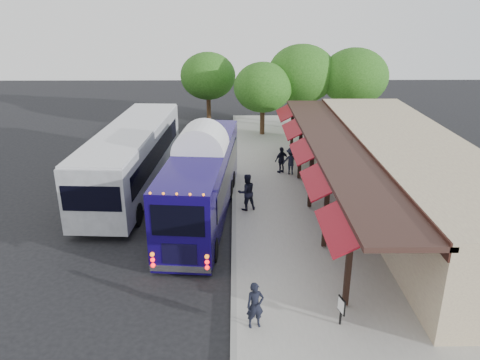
% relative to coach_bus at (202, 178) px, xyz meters
% --- Properties ---
extents(ground, '(90.00, 90.00, 0.00)m').
position_rel_coach_bus_xyz_m(ground, '(1.45, -3.55, -1.93)').
color(ground, black).
rests_on(ground, ground).
extents(sidewalk, '(10.00, 40.00, 0.15)m').
position_rel_coach_bus_xyz_m(sidewalk, '(6.45, 0.45, -1.86)').
color(sidewalk, '#9E9B93').
rests_on(sidewalk, ground).
extents(curb, '(0.20, 40.00, 0.16)m').
position_rel_coach_bus_xyz_m(curb, '(1.50, 0.45, -1.86)').
color(curb, gray).
rests_on(curb, ground).
extents(station_shelter, '(8.15, 20.00, 3.60)m').
position_rel_coach_bus_xyz_m(station_shelter, '(9.83, 0.45, -0.09)').
color(station_shelter, tan).
rests_on(station_shelter, ground).
extents(coach_bus, '(3.36, 11.40, 3.60)m').
position_rel_coach_bus_xyz_m(coach_bus, '(0.00, 0.00, 0.00)').
color(coach_bus, '#130757').
rests_on(coach_bus, ground).
extents(city_bus, '(3.54, 12.97, 3.45)m').
position_rel_coach_bus_xyz_m(city_bus, '(-4.00, 3.48, -0.03)').
color(city_bus, gray).
rests_on(city_bus, ground).
extents(ped_a, '(0.64, 0.50, 1.54)m').
position_rel_coach_bus_xyz_m(ped_a, '(2.17, -8.55, -1.01)').
color(ped_a, black).
rests_on(ped_a, sidewalk).
extents(ped_b, '(1.07, 0.96, 1.83)m').
position_rel_coach_bus_xyz_m(ped_b, '(2.11, 0.28, -0.87)').
color(ped_b, black).
rests_on(ped_b, sidewalk).
extents(ped_c, '(0.99, 0.82, 1.58)m').
position_rel_coach_bus_xyz_m(ped_c, '(4.31, 5.54, -0.99)').
color(ped_c, black).
rests_on(ped_c, sidewalk).
extents(ped_d, '(1.16, 0.83, 1.62)m').
position_rel_coach_bus_xyz_m(ped_d, '(4.85, 5.27, -0.97)').
color(ped_d, black).
rests_on(ped_d, sidewalk).
extents(sign_board, '(0.16, 0.44, 0.97)m').
position_rel_coach_bus_xyz_m(sign_board, '(4.87, -8.50, -1.12)').
color(sign_board, black).
rests_on(sign_board, sidewalk).
extents(tree_left, '(4.36, 4.36, 5.58)m').
position_rel_coach_bus_xyz_m(tree_left, '(3.65, 14.22, 1.79)').
color(tree_left, '#382314').
rests_on(tree_left, ground).
extents(tree_mid, '(5.26, 5.26, 6.74)m').
position_rel_coach_bus_xyz_m(tree_mid, '(6.72, 15.73, 2.56)').
color(tree_mid, '#382314').
rests_on(tree_mid, ground).
extents(tree_right, '(5.09, 5.09, 6.52)m').
position_rel_coach_bus_xyz_m(tree_right, '(10.65, 15.15, 2.41)').
color(tree_right, '#382314').
rests_on(tree_right, ground).
extents(tree_far, '(4.58, 4.58, 5.86)m').
position_rel_coach_bus_xyz_m(tree_far, '(-0.66, 18.65, 1.97)').
color(tree_far, '#382314').
rests_on(tree_far, ground).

